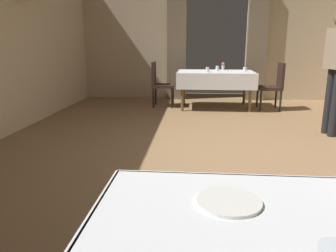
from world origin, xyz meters
name	(u,v)px	position (x,y,z in m)	size (l,w,h in m)	color
ground	(233,155)	(0.00, 0.00, 0.00)	(10.08, 10.08, 0.00)	olive
wall_back	(216,34)	(0.00, 4.18, 1.52)	(6.40, 0.27, 3.00)	tan
dining_table_mid	(215,76)	(-0.06, 2.97, 0.66)	(1.54, 1.01, 0.75)	brown
chair_mid_right	(274,84)	(1.10, 2.90, 0.52)	(0.44, 0.44, 0.93)	black
chair_mid_left	(159,82)	(-1.22, 3.06, 0.52)	(0.44, 0.44, 0.93)	black
plate_near_c	(229,201)	(-0.34, -2.66, 0.76)	(0.23, 0.23, 0.01)	white
flower_vase_mid	(223,66)	(0.11, 3.30, 0.84)	(0.07, 0.07, 0.17)	silver
glass_mid_b	(217,68)	(-0.02, 3.06, 0.80)	(0.07, 0.07, 0.11)	silver
glass_mid_c	(208,70)	(-0.23, 2.75, 0.80)	(0.07, 0.07, 0.10)	silver
glass_mid_d	(245,69)	(0.54, 3.06, 0.79)	(0.08, 0.08, 0.08)	silver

